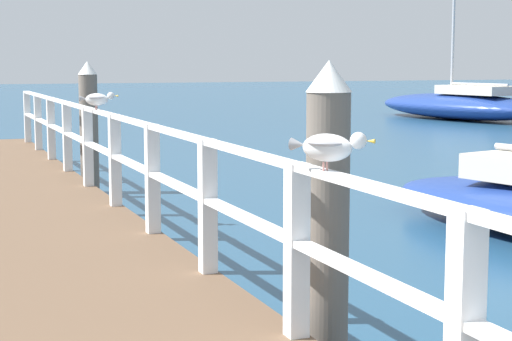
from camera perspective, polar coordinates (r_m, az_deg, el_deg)
pier_deck at (r=9.57m, az=-16.36°, el=-3.87°), size 2.55×18.07×0.39m
pier_railing at (r=9.63m, az=-9.45°, el=1.41°), size 0.12×16.59×1.03m
dock_piling_near at (r=5.44m, az=4.82°, el=-3.16°), size 0.29×0.29×2.01m
dock_piling_far at (r=13.22m, az=-11.14°, el=2.88°), size 0.29×0.29×2.01m
seagull_foreground at (r=4.53m, az=4.90°, el=1.65°), size 0.35×0.39×0.21m
seagull_background at (r=10.53m, az=-10.58°, el=4.75°), size 0.45×0.26×0.21m
boat_3 at (r=30.67m, az=13.51°, el=4.31°), size 3.71×7.85×9.66m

